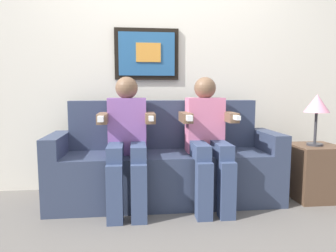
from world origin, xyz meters
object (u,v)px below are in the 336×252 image
at_px(couch, 166,166).
at_px(table_lamp, 317,106).
at_px(person_on_left, 127,138).
at_px(person_on_right, 208,136).
at_px(side_table_right, 314,172).

distance_m(couch, table_lamp, 1.45).
relative_size(person_on_left, person_on_right, 1.00).
distance_m(couch, side_table_right, 1.36).
xyz_separation_m(side_table_right, table_lamp, (-0.02, -0.02, 0.61)).
relative_size(person_on_right, table_lamp, 2.41).
xyz_separation_m(person_on_left, table_lamp, (1.68, 0.04, 0.25)).
bearing_deg(table_lamp, side_table_right, 42.72).
bearing_deg(person_on_left, couch, 26.28).
relative_size(person_on_left, side_table_right, 2.22).
relative_size(couch, person_on_left, 1.82).
height_order(couch, person_on_right, person_on_right).
distance_m(couch, person_on_right, 0.48).
distance_m(person_on_right, table_lamp, 1.03).
bearing_deg(person_on_right, side_table_right, 3.45).
xyz_separation_m(person_on_left, side_table_right, (1.70, 0.06, -0.36)).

